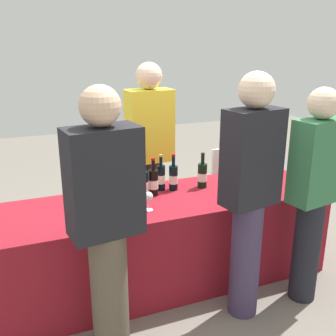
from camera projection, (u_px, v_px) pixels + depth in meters
The scene contains 18 objects.
ground_plane at pixel (168, 279), 3.38m from camera, with size 12.00×12.00×0.00m, color slate.
tasting_table at pixel (168, 240), 3.27m from camera, with size 2.63×0.77×0.74m, color maroon.
wine_bottle_0 at pixel (88, 192), 2.98m from camera, with size 0.07×0.07×0.30m.
wine_bottle_1 at pixel (116, 182), 3.17m from camera, with size 0.07×0.07×0.32m.
wine_bottle_2 at pixel (144, 184), 3.13m from camera, with size 0.08×0.08×0.31m.
wine_bottle_3 at pixel (153, 182), 3.18m from camera, with size 0.08×0.08×0.31m.
wine_bottle_4 at pixel (161, 177), 3.30m from camera, with size 0.07×0.07×0.30m.
wine_bottle_5 at pixel (173, 177), 3.30m from camera, with size 0.07×0.07×0.31m.
wine_bottle_6 at pixel (202, 175), 3.36m from camera, with size 0.08×0.08×0.30m.
wine_bottle_7 at pixel (253, 166), 3.56m from camera, with size 0.07×0.07×0.32m.
wine_glass_0 at pixel (115, 203), 2.78m from camera, with size 0.06×0.06×0.14m.
wine_glass_1 at pixel (148, 197), 2.90m from camera, with size 0.07×0.07×0.14m.
wine_glass_2 at pixel (258, 178), 3.33m from camera, with size 0.07×0.07×0.13m.
server_pouring at pixel (150, 151), 3.66m from camera, with size 0.42×0.24×1.76m.
guest_0 at pixel (106, 220), 2.32m from camera, with size 0.45×0.28×1.71m.
guest_1 at pixel (250, 190), 2.69m from camera, with size 0.42×0.28×1.75m.
guest_2 at pixel (313, 190), 2.88m from camera, with size 0.40×0.26×1.64m.
menu_board at pixel (230, 183), 4.46m from camera, with size 0.49×0.03×0.82m, color white.
Camera 1 is at (-1.09, -2.72, 1.93)m, focal length 42.54 mm.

